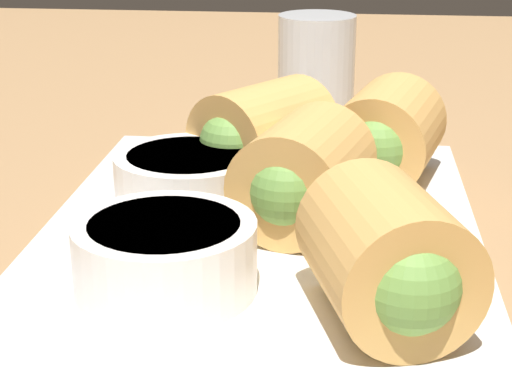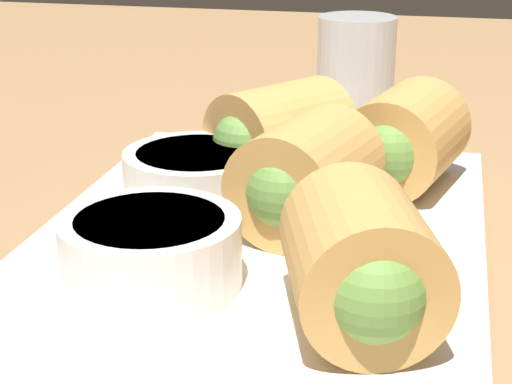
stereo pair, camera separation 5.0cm
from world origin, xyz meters
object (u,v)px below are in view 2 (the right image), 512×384
Objects in this scene: drinking_glass at (356,72)px; serving_plate at (256,248)px; dipping_bowl_near at (198,177)px; dipping_bowl_far at (151,249)px.

serving_plate is at bearing 175.97° from drinking_glass.
dipping_bowl_near and dipping_bowl_far have the same top height.
dipping_bowl_far is (-6.87, 3.48, 2.59)cm from serving_plate.
drinking_glass is (34.75, -5.44, 1.20)cm from dipping_bowl_far.
serving_plate is 4.10× the size of dipping_bowl_far.
dipping_bowl_near is at bearing 165.81° from drinking_glass.
dipping_bowl_far reaches higher than serving_plate.
dipping_bowl_near is 0.94× the size of drinking_glass.
dipping_bowl_near is 10.21cm from dipping_bowl_far.
dipping_bowl_far is at bearing -175.69° from dipping_bowl_near.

